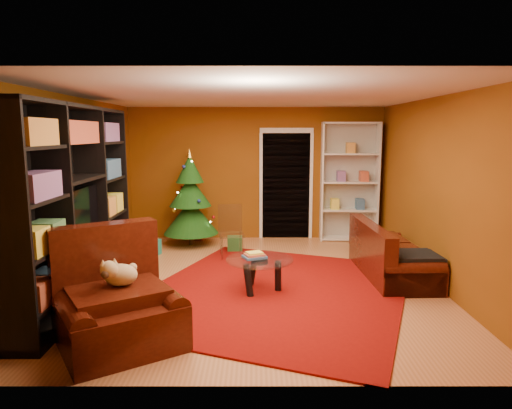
{
  "coord_description": "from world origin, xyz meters",
  "views": [
    {
      "loc": [
        -0.0,
        -6.29,
        2.1
      ],
      "look_at": [
        0.0,
        0.4,
        1.05
      ],
      "focal_mm": 32.0,
      "sensor_mm": 36.0,
      "label": 1
    }
  ],
  "objects_px": {
    "gift_box_teal": "(151,247)",
    "white_bookshelf": "(349,182)",
    "media_unit": "(73,205)",
    "gift_box_green": "(235,244)",
    "dog": "(121,275)",
    "rug": "(275,291)",
    "gift_box_red": "(198,234)",
    "christmas_tree": "(190,199)",
    "sofa": "(393,250)",
    "coffee_table": "(260,275)",
    "armchair": "(118,299)",
    "acrylic_chair": "(231,235)"
  },
  "relations": [
    {
      "from": "armchair",
      "to": "christmas_tree",
      "type": "bearing_deg",
      "value": 55.38
    },
    {
      "from": "sofa",
      "to": "armchair",
      "type": "bearing_deg",
      "value": 121.31
    },
    {
      "from": "gift_box_red",
      "to": "christmas_tree",
      "type": "bearing_deg",
      "value": -100.22
    },
    {
      "from": "white_bookshelf",
      "to": "dog",
      "type": "bearing_deg",
      "value": -122.59
    },
    {
      "from": "armchair",
      "to": "coffee_table",
      "type": "relative_size",
      "value": 1.35
    },
    {
      "from": "rug",
      "to": "armchair",
      "type": "xyz_separation_m",
      "value": [
        -1.63,
        -1.52,
        0.46
      ]
    },
    {
      "from": "armchair",
      "to": "dog",
      "type": "distance_m",
      "value": 0.24
    },
    {
      "from": "gift_box_green",
      "to": "coffee_table",
      "type": "distance_m",
      "value": 2.18
    },
    {
      "from": "armchair",
      "to": "white_bookshelf",
      "type": "bearing_deg",
      "value": 22.23
    },
    {
      "from": "acrylic_chair",
      "to": "armchair",
      "type": "bearing_deg",
      "value": -115.25
    },
    {
      "from": "rug",
      "to": "christmas_tree",
      "type": "relative_size",
      "value": 2.08
    },
    {
      "from": "christmas_tree",
      "to": "armchair",
      "type": "relative_size",
      "value": 1.52
    },
    {
      "from": "rug",
      "to": "media_unit",
      "type": "distance_m",
      "value": 2.81
    },
    {
      "from": "rug",
      "to": "coffee_table",
      "type": "relative_size",
      "value": 4.27
    },
    {
      "from": "media_unit",
      "to": "gift_box_red",
      "type": "distance_m",
      "value": 3.63
    },
    {
      "from": "gift_box_green",
      "to": "coffee_table",
      "type": "xyz_separation_m",
      "value": [
        0.43,
        -2.14,
        0.1
      ]
    },
    {
      "from": "armchair",
      "to": "gift_box_teal",
      "type": "bearing_deg",
      "value": 64.96
    },
    {
      "from": "gift_box_green",
      "to": "sofa",
      "type": "height_order",
      "value": "sofa"
    },
    {
      "from": "sofa",
      "to": "coffee_table",
      "type": "xyz_separation_m",
      "value": [
        -1.97,
        -0.68,
        -0.17
      ]
    },
    {
      "from": "christmas_tree",
      "to": "gift_box_red",
      "type": "distance_m",
      "value": 0.88
    },
    {
      "from": "gift_box_green",
      "to": "gift_box_red",
      "type": "relative_size",
      "value": 1.1
    },
    {
      "from": "christmas_tree",
      "to": "white_bookshelf",
      "type": "height_order",
      "value": "white_bookshelf"
    },
    {
      "from": "gift_box_red",
      "to": "armchair",
      "type": "xyz_separation_m",
      "value": [
        -0.22,
        -4.55,
        0.35
      ]
    },
    {
      "from": "gift_box_green",
      "to": "armchair",
      "type": "relative_size",
      "value": 0.22
    },
    {
      "from": "dog",
      "to": "coffee_table",
      "type": "relative_size",
      "value": 0.45
    },
    {
      "from": "media_unit",
      "to": "gift_box_green",
      "type": "height_order",
      "value": "media_unit"
    },
    {
      "from": "media_unit",
      "to": "white_bookshelf",
      "type": "height_order",
      "value": "media_unit"
    },
    {
      "from": "rug",
      "to": "acrylic_chair",
      "type": "xyz_separation_m",
      "value": [
        -0.67,
        1.67,
        0.4
      ]
    },
    {
      "from": "dog",
      "to": "media_unit",
      "type": "bearing_deg",
      "value": 94.58
    },
    {
      "from": "armchair",
      "to": "coffee_table",
      "type": "distance_m",
      "value": 2.1
    },
    {
      "from": "gift_box_teal",
      "to": "white_bookshelf",
      "type": "bearing_deg",
      "value": 17.58
    },
    {
      "from": "media_unit",
      "to": "armchair",
      "type": "xyz_separation_m",
      "value": [
        0.9,
        -1.28,
        -0.75
      ]
    },
    {
      "from": "dog",
      "to": "gift_box_red",
      "type": "bearing_deg",
      "value": 54.74
    },
    {
      "from": "armchair",
      "to": "dog",
      "type": "bearing_deg",
      "value": 45.0
    },
    {
      "from": "media_unit",
      "to": "sofa",
      "type": "relative_size",
      "value": 1.7
    },
    {
      "from": "armchair",
      "to": "acrylic_chair",
      "type": "bearing_deg",
      "value": 40.74
    },
    {
      "from": "gift_box_red",
      "to": "dog",
      "type": "relative_size",
      "value": 0.6
    },
    {
      "from": "coffee_table",
      "to": "acrylic_chair",
      "type": "height_order",
      "value": "acrylic_chair"
    },
    {
      "from": "gift_box_red",
      "to": "dog",
      "type": "distance_m",
      "value": 4.52
    },
    {
      "from": "media_unit",
      "to": "coffee_table",
      "type": "relative_size",
      "value": 3.56
    },
    {
      "from": "dog",
      "to": "sofa",
      "type": "bearing_deg",
      "value": -0.2
    },
    {
      "from": "christmas_tree",
      "to": "dog",
      "type": "relative_size",
      "value": 4.57
    },
    {
      "from": "sofa",
      "to": "rug",
      "type": "bearing_deg",
      "value": 109.53
    },
    {
      "from": "rug",
      "to": "coffee_table",
      "type": "xyz_separation_m",
      "value": [
        -0.21,
        0.01,
        0.22
      ]
    },
    {
      "from": "dog",
      "to": "acrylic_chair",
      "type": "height_order",
      "value": "dog"
    },
    {
      "from": "sofa",
      "to": "gift_box_red",
      "type": "bearing_deg",
      "value": 51.77
    },
    {
      "from": "gift_box_teal",
      "to": "media_unit",
      "type": "bearing_deg",
      "value": -102.12
    },
    {
      "from": "dog",
      "to": "rug",
      "type": "bearing_deg",
      "value": 9.45
    },
    {
      "from": "media_unit",
      "to": "white_bookshelf",
      "type": "xyz_separation_m",
      "value": [
        4.1,
        3.26,
        -0.07
      ]
    },
    {
      "from": "dog",
      "to": "acrylic_chair",
      "type": "distance_m",
      "value": 3.28
    }
  ]
}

